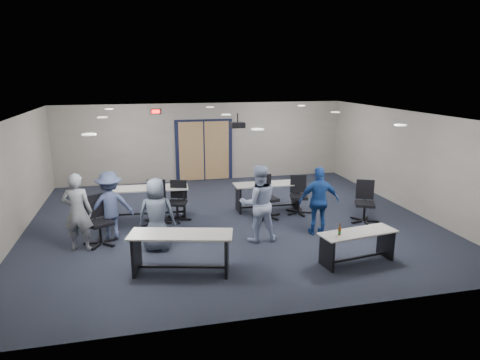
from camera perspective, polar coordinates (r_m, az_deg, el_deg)
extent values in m
plane|color=black|center=(11.04, -1.25, -5.47)|extent=(10.00, 10.00, 0.00)
cube|color=gray|center=(15.02, -4.85, 5.05)|extent=(10.00, 0.04, 2.70)
cube|color=gray|center=(6.51, 7.00, -7.12)|extent=(10.00, 0.04, 2.70)
cube|color=gray|center=(10.83, -28.13, -0.10)|extent=(0.04, 9.00, 2.70)
cube|color=gray|center=(12.66, 21.47, 2.42)|extent=(0.04, 9.00, 2.70)
cube|color=silver|center=(10.45, -1.33, 8.62)|extent=(10.00, 9.00, 0.04)
cube|color=black|center=(15.04, -4.81, 3.90)|extent=(2.00, 0.06, 2.20)
cube|color=#9F7248|center=(14.97, -6.51, 3.81)|extent=(0.85, 0.04, 2.05)
cube|color=#9F7248|center=(15.09, -3.11, 3.96)|extent=(0.85, 0.04, 2.05)
cube|color=black|center=(14.70, -11.17, 8.96)|extent=(0.32, 0.05, 0.18)
cube|color=#FF0C0C|center=(14.67, -11.17, 8.95)|extent=(0.26, 0.02, 0.12)
cylinder|color=black|center=(11.02, -0.32, 8.28)|extent=(0.04, 0.04, 0.24)
cube|color=black|center=(11.03, -0.32, 7.35)|extent=(0.35, 0.30, 0.14)
cylinder|color=black|center=(10.89, -0.15, 7.26)|extent=(0.08, 0.03, 0.08)
cube|color=#BAB6AF|center=(8.12, -7.91, -7.19)|extent=(2.03, 1.10, 0.03)
cube|color=black|center=(8.44, -13.65, -9.49)|extent=(0.20, 0.58, 0.75)
cube|color=black|center=(8.18, -1.79, -9.84)|extent=(0.20, 0.58, 0.75)
cube|color=black|center=(8.38, -7.75, -11.39)|extent=(1.67, 0.47, 0.04)
cube|color=#BAB6AF|center=(8.82, 15.47, -6.76)|extent=(1.65, 0.76, 0.03)
cube|color=black|center=(8.55, 11.49, -9.52)|extent=(0.12, 0.49, 0.62)
cube|color=black|center=(9.36, 18.84, -7.91)|extent=(0.12, 0.49, 0.62)
cube|color=black|center=(9.02, 15.25, -9.99)|extent=(1.40, 0.25, 0.04)
cube|color=#BAB6AF|center=(11.34, -12.03, -1.06)|extent=(2.03, 0.78, 0.03)
cube|color=black|center=(11.52, -16.34, -3.18)|extent=(0.09, 0.61, 0.78)
cube|color=black|center=(11.44, -7.48, -2.83)|extent=(0.09, 0.61, 0.78)
cube|color=black|center=(11.53, -11.85, -4.33)|extent=(1.77, 0.16, 0.04)
cylinder|color=#A81619|center=(11.31, -8.12, -0.49)|extent=(0.09, 0.09, 0.13)
cube|color=#BAB6AF|center=(11.75, 3.71, -0.54)|extent=(1.86, 0.65, 0.03)
cube|color=black|center=(11.66, -0.21, -2.53)|extent=(0.06, 0.57, 0.72)
cube|color=black|center=(12.09, 7.43, -2.05)|extent=(0.06, 0.57, 0.72)
cube|color=black|center=(11.93, 3.66, -3.47)|extent=(1.64, 0.09, 0.04)
imported|color=gray|center=(9.65, -20.85, -4.01)|extent=(0.68, 0.51, 1.70)
imported|color=#525C70|center=(9.23, -11.05, -4.54)|extent=(0.83, 0.61, 1.58)
imported|color=#A2B1D7|center=(9.54, 2.46, -3.12)|extent=(0.86, 0.68, 1.75)
imported|color=navy|center=(10.11, 10.50, -2.76)|extent=(0.98, 0.49, 1.61)
imported|color=#44507B|center=(10.08, -16.92, -3.30)|extent=(1.09, 0.72, 1.58)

